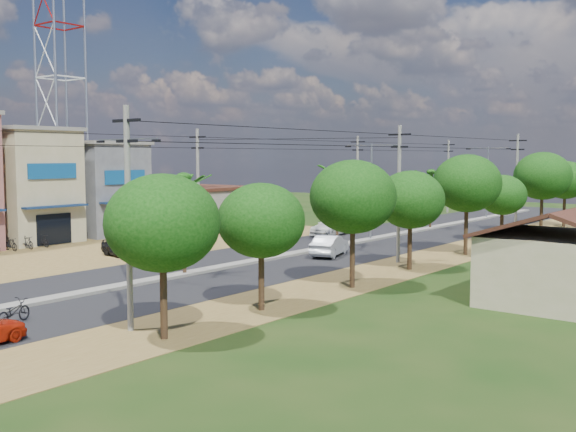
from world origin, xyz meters
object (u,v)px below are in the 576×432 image
object	(u,v)px
car_silver_mid	(330,246)
car_parked_dark	(124,247)
car_white_far	(332,227)
moto_rider_east	(13,313)

from	to	relation	value
car_silver_mid	car_parked_dark	distance (m)	14.29
car_white_far	moto_rider_east	world-z (taller)	car_white_far
moto_rider_east	car_silver_mid	bearing A→B (deg)	-109.27
car_white_far	car_parked_dark	bearing A→B (deg)	-108.52
car_white_far	car_parked_dark	world-z (taller)	car_white_far
car_silver_mid	car_white_far	world-z (taller)	car_white_far
car_silver_mid	moto_rider_east	xyz separation A→B (m)	(0.48, -23.91, -0.23)
car_parked_dark	moto_rider_east	size ratio (longest dim) A/B	2.22
car_silver_mid	moto_rider_east	bearing A→B (deg)	73.53
car_silver_mid	car_parked_dark	bearing A→B (deg)	21.91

